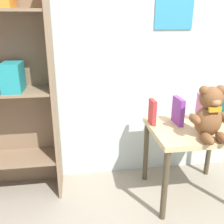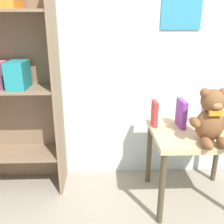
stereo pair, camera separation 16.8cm
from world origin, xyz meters
name	(u,v)px [view 2 (the right image)]	position (x,y,z in m)	size (l,w,h in m)	color
wall_back	(147,22)	(0.00, 1.38, 1.25)	(4.80, 0.07, 2.50)	silver
bookshelf_side	(9,73)	(-1.00, 1.22, 0.91)	(0.69, 0.29, 1.61)	#7F664C
display_table	(196,142)	(0.31, 0.97, 0.47)	(0.61, 0.51, 0.55)	tan
teddy_bear	(211,118)	(0.32, 0.82, 0.71)	(0.26, 0.24, 0.34)	brown
book_standing_red	(154,113)	(0.03, 1.09, 0.64)	(0.03, 0.11, 0.18)	red
book_standing_purple	(181,113)	(0.21, 1.06, 0.65)	(0.03, 0.15, 0.19)	purple
book_standing_pink	(206,111)	(0.40, 1.08, 0.66)	(0.02, 0.12, 0.21)	#D17093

